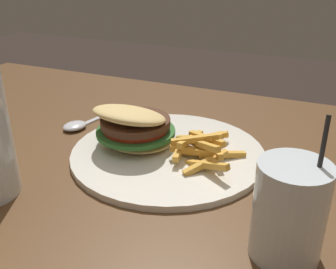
% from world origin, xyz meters
% --- Properties ---
extents(meal_plate_near, '(0.32, 0.32, 0.09)m').
position_xyz_m(meal_plate_near, '(0.09, -0.18, 0.74)').
color(meal_plate_near, silver).
rests_on(meal_plate_near, dining_table).
extents(juice_glass, '(0.08, 0.08, 0.16)m').
position_xyz_m(juice_glass, '(-0.15, -0.02, 0.77)').
color(juice_glass, silver).
rests_on(juice_glass, dining_table).
extents(spoon, '(0.06, 0.15, 0.01)m').
position_xyz_m(spoon, '(0.27, -0.22, 0.73)').
color(spoon, silver).
rests_on(spoon, dining_table).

